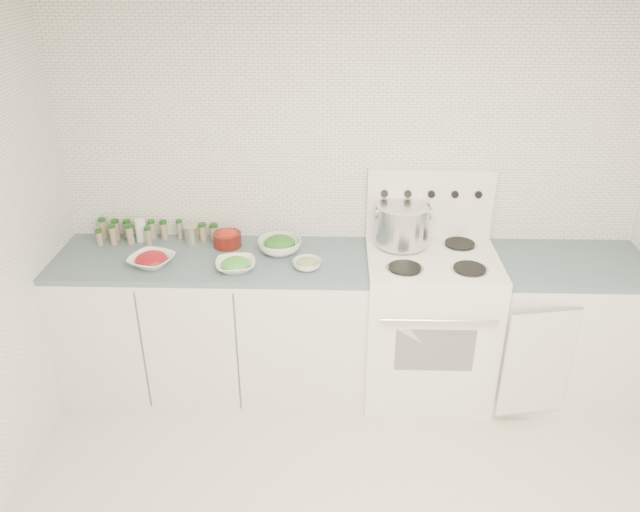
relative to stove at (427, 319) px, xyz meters
The scene contains 13 objects.
room_walls 1.66m from the stove, 112.04° to the right, with size 3.54×3.04×2.52m.
counter_left 1.31m from the stove, behind, with size 1.85×0.62×0.90m.
stove is the anchor object (origin of this frame).
counter_right 0.82m from the stove, ahead, with size 0.89×0.70×0.90m.
stock_pot 0.62m from the stove, 141.13° to the left, with size 0.34×0.32×0.24m.
bowl_tomato 1.68m from the stove, behind, with size 0.31×0.31×0.08m.
bowl_snowpea 1.22m from the stove, behind, with size 0.26×0.26×0.08m.
bowl_broccoli 1.01m from the stove, behind, with size 0.34×0.34×0.10m.
bowl_zucchini 0.86m from the stove, behind, with size 0.19×0.19×0.07m.
bowl_pepper 1.32m from the stove, behind, with size 0.17×0.17×0.11m.
salt_canister 1.85m from the stove, behind, with size 0.07×0.07×0.14m, color white.
tin_can 1.54m from the stove, behind, with size 0.08×0.08×0.11m, color #B1AE96.
spice_cluster 1.82m from the stove, behind, with size 0.74×0.15×0.14m.
Camera 1 is at (-0.09, -2.07, 2.56)m, focal length 35.00 mm.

